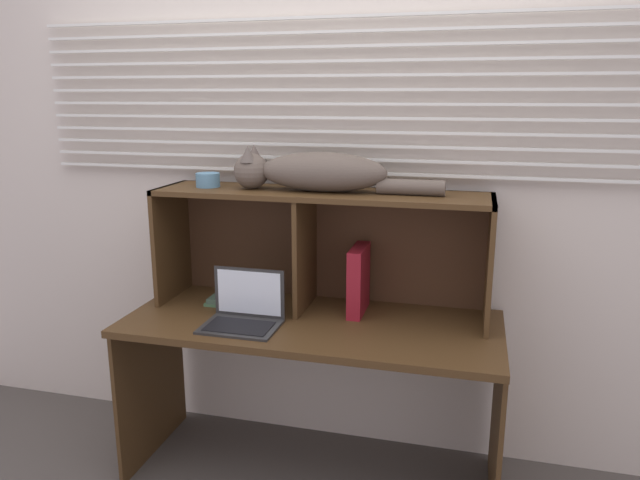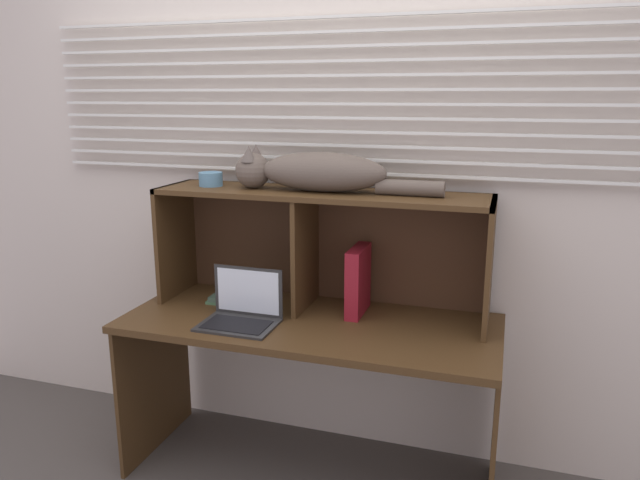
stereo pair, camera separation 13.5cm
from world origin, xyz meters
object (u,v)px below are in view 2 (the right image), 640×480
object	(u,v)px
laptop	(242,312)
binder_upright	(358,281)
cat	(313,172)
small_basket	(211,179)
book_stack	(234,295)

from	to	relation	value
laptop	binder_upright	distance (m)	0.50
cat	small_basket	bearing A→B (deg)	180.00
binder_upright	small_basket	size ratio (longest dim) A/B	2.78
book_stack	binder_upright	bearing A→B (deg)	-0.54
cat	small_basket	world-z (taller)	cat
cat	small_basket	xyz separation A→B (m)	(-0.48, 0.00, -0.05)
cat	laptop	bearing A→B (deg)	-131.17
laptop	binder_upright	size ratio (longest dim) A/B	1.05
binder_upright	book_stack	world-z (taller)	binder_upright
cat	small_basket	size ratio (longest dim) A/B	8.56
binder_upright	laptop	bearing A→B (deg)	-148.79
cat	small_basket	distance (m)	0.48
cat	binder_upright	distance (m)	0.49
laptop	binder_upright	xyz separation A→B (m)	(0.42, 0.26, 0.10)
laptop	small_basket	size ratio (longest dim) A/B	2.93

